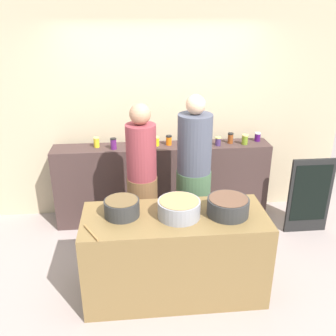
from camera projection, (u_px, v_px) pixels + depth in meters
The scene contains 22 objects.
ground at pixel (171, 270), 4.01m from camera, with size 12.00×12.00×0.00m, color #A2908B.
storefront_wall at pixel (160, 102), 4.75m from camera, with size 4.80×0.12×3.00m, color tan.
display_shelf at pixel (162, 183), 4.82m from camera, with size 2.70×0.36×1.03m, color #402E2B.
prep_table at pixel (175, 254), 3.57m from camera, with size 1.70×0.70×0.85m, color brown.
preserve_jar_0 at pixel (97, 142), 4.54m from camera, with size 0.07×0.07×0.12m.
preserve_jar_1 at pixel (113, 144), 4.47m from camera, with size 0.08×0.08×0.14m.
preserve_jar_2 at pixel (144, 142), 4.54m from camera, with size 0.09×0.09×0.12m.
preserve_jar_3 at pixel (157, 141), 4.59m from camera, with size 0.07×0.07×0.12m.
preserve_jar_4 at pixel (169, 140), 4.61m from camera, with size 0.07×0.07×0.12m.
preserve_jar_5 at pixel (188, 139), 4.63m from camera, with size 0.08×0.08×0.14m.
preserve_jar_6 at pixel (203, 138), 4.67m from camera, with size 0.08×0.08×0.13m.
preserve_jar_7 at pixel (218, 141), 4.60m from camera, with size 0.07×0.07×0.11m.
preserve_jar_8 at pixel (230, 138), 4.67m from camera, with size 0.07×0.07×0.13m.
preserve_jar_9 at pixel (245, 139), 4.63m from camera, with size 0.08×0.08×0.12m.
preserve_jar_10 at pixel (258, 137), 4.75m from camera, with size 0.08×0.08×0.11m.
cooking_pot_left at pixel (122, 208), 3.38m from camera, with size 0.32×0.32×0.16m.
cooking_pot_center at pixel (179, 209), 3.36m from camera, with size 0.39×0.39×0.16m.
cooking_pot_right at pixel (228, 206), 3.40m from camera, with size 0.38×0.38×0.17m.
wooden_spoon at pixel (91, 233), 3.13m from camera, with size 0.02×0.02×0.28m, color #9E703D.
cook_with_tongs at pixel (142, 190), 4.00m from camera, with size 0.33×0.33×1.74m.
cook_in_cap at pixel (193, 186), 4.03m from camera, with size 0.37×0.37×1.82m.
chalkboard_sign at pixel (310, 196), 4.55m from camera, with size 0.53×0.05×0.97m.
Camera 1 is at (-0.35, -3.24, 2.58)m, focal length 39.95 mm.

